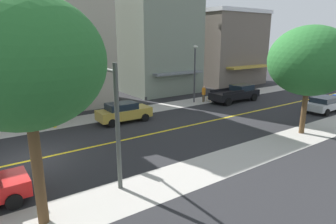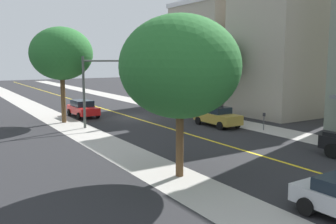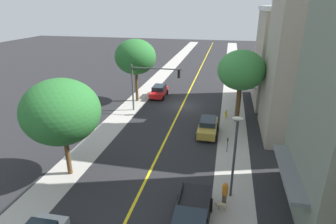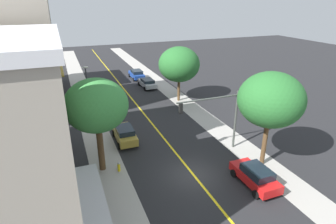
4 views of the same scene
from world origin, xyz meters
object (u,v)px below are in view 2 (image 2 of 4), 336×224
street_tree_right_corner (180,67)px  gold_sedan_left_curb (217,116)px  parking_meter (264,119)px  traffic_light_mast (108,78)px  red_sedan_right_curb (83,108)px  fire_hydrant (197,112)px  street_tree_left_far (61,54)px  street_tree_left_near (214,56)px  pedestrian_green_shirt (167,99)px

street_tree_right_corner → gold_sedan_left_curb: (-9.71, -9.09, -4.23)m
parking_meter → gold_sedan_left_curb: bearing=-58.9°
traffic_light_mast → red_sedan_right_curb: (0.24, -5.62, -3.08)m
fire_hydrant → red_sedan_right_curb: bearing=-31.0°
street_tree_left_far → parking_meter: street_tree_left_far is taller
street_tree_left_far → gold_sedan_left_curb: street_tree_left_far is taller
street_tree_left_near → parking_meter: 8.80m
street_tree_right_corner → pedestrian_green_shirt: 26.15m
gold_sedan_left_curb → street_tree_left_far: bearing=-129.1°
fire_hydrant → traffic_light_mast: 9.65m
red_sedan_right_curb → pedestrian_green_shirt: pedestrian_green_shirt is taller
street_tree_left_far → fire_hydrant: size_ratio=9.48×
traffic_light_mast → pedestrian_green_shirt: size_ratio=3.73×
fire_hydrant → gold_sedan_left_curb: gold_sedan_left_curb is taller
street_tree_right_corner → fire_hydrant: street_tree_right_corner is taller
street_tree_left_near → street_tree_right_corner: street_tree_left_near is taller
street_tree_left_far → pedestrian_green_shirt: size_ratio=4.96×
traffic_light_mast → pedestrian_green_shirt: 13.89m
parking_meter → fire_hydrant: bearing=-88.1°
street_tree_left_near → gold_sedan_left_curb: bearing=55.0°
street_tree_right_corner → street_tree_left_near: bearing=-133.6°
street_tree_left_far → fire_hydrant: street_tree_left_far is taller
street_tree_left_near → pedestrian_green_shirt: (-0.52, -9.03, -4.79)m
parking_meter → red_sedan_right_curb: size_ratio=0.31×
street_tree_left_near → fire_hydrant: (1.20, -0.82, -5.22)m
red_sedan_right_curb → gold_sedan_left_curb: gold_sedan_left_curb is taller
street_tree_left_near → street_tree_left_far: street_tree_left_far is taller
street_tree_right_corner → traffic_light_mast: size_ratio=1.22×
street_tree_left_far → gold_sedan_left_curb: bearing=140.4°
street_tree_right_corner → street_tree_left_far: (0.31, -17.37, 0.78)m
street_tree_right_corner → gold_sedan_left_curb: street_tree_right_corner is taller
street_tree_left_near → fire_hydrant: size_ratio=9.13×
parking_meter → pedestrian_green_shirt: bearing=-95.1°
fire_hydrant → gold_sedan_left_curb: size_ratio=0.20×
parking_meter → red_sedan_right_curb: 16.70m
street_tree_left_near → traffic_light_mast: street_tree_left_near is taller
parking_meter → red_sedan_right_curb: (9.52, -13.71, -0.07)m
fire_hydrant → parking_meter: (-0.27, 8.15, 0.46)m
street_tree_left_near → street_tree_right_corner: bearing=46.4°
fire_hydrant → gold_sedan_left_curb: bearing=71.2°
fire_hydrant → street_tree_left_far: bearing=-16.0°
fire_hydrant → parking_meter: 8.17m
street_tree_left_near → gold_sedan_left_curb: (2.88, 4.11, -4.82)m
street_tree_right_corner → parking_meter: street_tree_right_corner is taller
street_tree_left_near → fire_hydrant: bearing=-34.1°
street_tree_right_corner → fire_hydrant: (-11.38, -14.01, -4.63)m
street_tree_right_corner → pedestrian_green_shirt: street_tree_right_corner is taller
traffic_light_mast → gold_sedan_left_curb: size_ratio=1.41×
red_sedan_right_curb → fire_hydrant: bearing=58.6°
fire_hydrant → gold_sedan_left_curb: 5.22m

